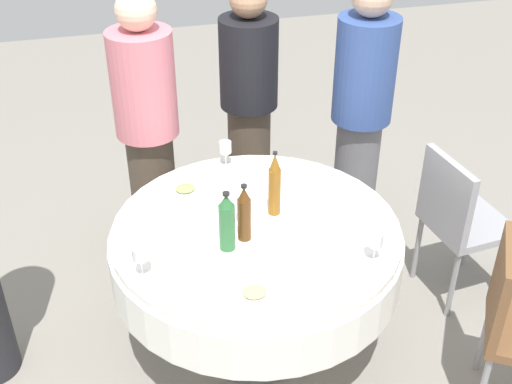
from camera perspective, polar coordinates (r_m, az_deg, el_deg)
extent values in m
plane|color=gray|center=(3.46, 0.00, -13.00)|extent=(10.00, 10.00, 0.00)
cylinder|color=white|center=(2.99, 0.00, -3.33)|extent=(1.32, 1.32, 0.04)
cylinder|color=white|center=(3.06, 0.00, -5.29)|extent=(1.35, 1.35, 0.22)
cylinder|color=slate|center=(3.29, 0.00, -10.09)|extent=(0.14, 0.14, 0.48)
cylinder|color=slate|center=(3.45, 0.00, -12.82)|extent=(0.56, 0.56, 0.03)
cylinder|color=#2D6B38|center=(2.78, -2.55, -3.08)|extent=(0.07, 0.07, 0.22)
cone|color=#2D6B38|center=(2.71, -2.62, -0.74)|extent=(0.06, 0.06, 0.05)
cylinder|color=black|center=(2.69, -2.63, -0.16)|extent=(0.03, 0.03, 0.01)
cylinder|color=#593314|center=(2.84, -1.03, -2.40)|extent=(0.06, 0.06, 0.20)
cone|color=#593314|center=(2.77, -1.06, -0.14)|extent=(0.05, 0.05, 0.06)
cylinder|color=black|center=(2.75, -1.07, 0.51)|extent=(0.03, 0.03, 0.01)
cylinder|color=#8C5619|center=(3.00, 1.62, 0.02)|extent=(0.06, 0.06, 0.23)
cone|color=#8C5619|center=(2.92, 1.67, 2.62)|extent=(0.05, 0.05, 0.08)
cylinder|color=black|center=(2.89, 1.68, 3.41)|extent=(0.02, 0.02, 0.01)
cylinder|color=white|center=(3.44, -2.65, 2.41)|extent=(0.06, 0.06, 0.00)
cylinder|color=white|center=(3.42, -2.67, 2.96)|extent=(0.01, 0.01, 0.07)
cylinder|color=white|center=(3.39, -2.69, 3.93)|extent=(0.06, 0.06, 0.06)
cylinder|color=gold|center=(3.40, -2.69, 3.69)|extent=(0.05, 0.05, 0.02)
cylinder|color=white|center=(2.75, -9.88, -7.09)|extent=(0.06, 0.06, 0.00)
cylinder|color=white|center=(2.72, -9.96, -6.43)|extent=(0.01, 0.01, 0.08)
cylinder|color=white|center=(2.68, -10.10, -5.27)|extent=(0.07, 0.07, 0.06)
cylinder|color=maroon|center=(2.69, -10.07, -5.56)|extent=(0.06, 0.06, 0.02)
cylinder|color=white|center=(3.00, -1.12, -2.68)|extent=(0.06, 0.06, 0.00)
cylinder|color=white|center=(2.97, -1.13, -2.09)|extent=(0.01, 0.01, 0.07)
cylinder|color=white|center=(2.93, -1.14, -0.95)|extent=(0.07, 0.07, 0.07)
cylinder|color=white|center=(2.83, 10.22, -5.76)|extent=(0.06, 0.06, 0.00)
cylinder|color=white|center=(2.81, 10.30, -5.16)|extent=(0.01, 0.01, 0.07)
cylinder|color=white|center=(2.76, 10.43, -4.06)|extent=(0.06, 0.06, 0.06)
cylinder|color=gold|center=(2.78, 10.40, -4.35)|extent=(0.05, 0.05, 0.03)
cylinder|color=white|center=(2.60, -0.13, -9.01)|extent=(0.21, 0.21, 0.02)
ellipsoid|color=tan|center=(2.59, -0.14, -8.71)|extent=(0.10, 0.09, 0.02)
cylinder|color=white|center=(3.22, -6.18, 0.03)|extent=(0.21, 0.21, 0.02)
ellipsoid|color=#8C9E59|center=(3.21, -6.20, 0.30)|extent=(0.10, 0.08, 0.02)
cube|color=silver|center=(3.28, -1.11, 0.75)|extent=(0.14, 0.14, 0.00)
cube|color=silver|center=(2.77, -5.73, -6.34)|extent=(0.15, 0.12, 0.00)
cube|color=silver|center=(2.92, 5.12, -3.91)|extent=(0.16, 0.12, 0.00)
cylinder|color=#4C3F33|center=(4.10, -0.58, 2.45)|extent=(0.26, 0.26, 0.82)
cylinder|color=black|center=(3.80, -0.64, 11.19)|extent=(0.34, 0.34, 0.52)
cylinder|color=slate|center=(4.00, 8.62, 1.14)|extent=(0.26, 0.26, 0.81)
cylinder|color=#334C8C|center=(3.68, 9.52, 10.46)|extent=(0.34, 0.34, 0.59)
cylinder|color=#4C3F33|center=(3.82, -8.84, -0.37)|extent=(0.26, 0.26, 0.83)
cylinder|color=#D8727F|center=(3.49, -9.82, 9.27)|extent=(0.34, 0.34, 0.57)
sphere|color=beige|center=(3.36, -10.45, 15.34)|extent=(0.21, 0.21, 0.21)
cube|color=brown|center=(2.95, 20.55, -7.86)|extent=(0.25, 0.36, 0.42)
cylinder|color=gray|center=(3.37, 19.26, -11.85)|extent=(0.03, 0.03, 0.43)
cube|color=#99999E|center=(3.67, 18.03, -2.64)|extent=(0.44, 0.44, 0.04)
cube|color=#99999E|center=(3.46, 16.23, -0.45)|extent=(0.08, 0.40, 0.42)
cylinder|color=gray|center=(3.80, 20.98, -6.36)|extent=(0.03, 0.03, 0.43)
cylinder|color=gray|center=(4.00, 18.00, -3.56)|extent=(0.03, 0.03, 0.43)
cylinder|color=gray|center=(3.61, 16.79, -7.73)|extent=(0.03, 0.03, 0.43)
cylinder|color=gray|center=(3.82, 13.91, -4.70)|extent=(0.03, 0.03, 0.43)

